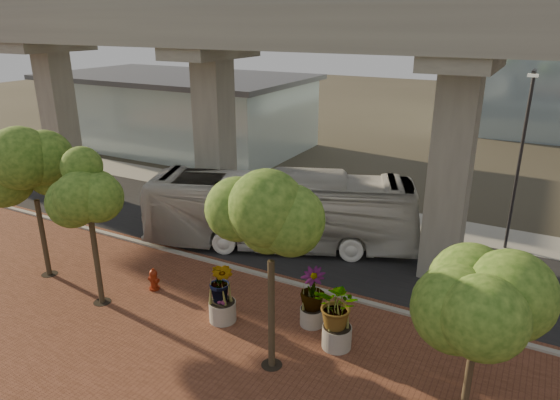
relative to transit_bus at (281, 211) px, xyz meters
The scene contains 18 objects.
ground 2.86m from the transit_bus, 37.43° to the right, with size 160.00×160.00×0.00m, color #3A362A.
brick_plaza 9.65m from the transit_bus, 79.55° to the right, with size 70.00×13.00×0.06m, color brown.
asphalt_road 2.61m from the transit_bus, 21.75° to the left, with size 90.00×8.00×0.04m, color black.
curb_strip 4.14m from the transit_bus, 62.61° to the right, with size 70.00×0.25×0.16m, color #9E9D93.
far_sidewalk 6.68m from the transit_bus, 74.48° to the left, with size 90.00×3.00×0.06m, color #9E9D93.
transit_viaduct 5.73m from the transit_bus, 21.75° to the left, with size 72.00×5.60×12.40m.
station_pavilion 23.49m from the transit_bus, 141.23° to the left, with size 23.00×13.00×6.30m.
transit_bus is the anchor object (origin of this frame).
fire_hydrant 7.11m from the transit_bus, 111.55° to the right, with size 0.48×0.44×0.97m.
planter_front 8.66m from the transit_bus, 48.64° to the right, with size 2.29×2.29×2.52m.
planter_right 7.19m from the transit_bus, 52.31° to the right, with size 2.16×2.16×2.31m.
planter_left 7.16m from the transit_bus, 79.48° to the right, with size 2.27×2.27×2.50m.
street_tree_far_west 11.23m from the transit_bus, 134.60° to the right, with size 3.96×3.96×6.52m.
street_tree_near_west 9.58m from the transit_bus, 114.22° to the right, with size 3.22×3.22×6.33m.
street_tree_near_east 9.93m from the transit_bus, 63.43° to the right, with size 3.77×3.77×6.66m.
street_tree_far_east 12.84m from the transit_bus, 36.64° to the right, with size 3.79×3.79×5.79m.
streetlamp_west 8.87m from the transit_bus, 141.92° to the left, with size 0.42×1.23×8.47m.
streetlamp_east 11.67m from the transit_bus, 25.93° to the left, with size 0.43×1.26×8.72m.
Camera 1 is at (9.23, -18.99, 10.81)m, focal length 32.00 mm.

